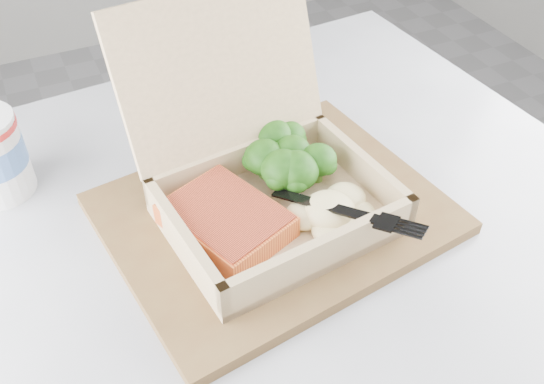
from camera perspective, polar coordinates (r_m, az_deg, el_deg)
name	(u,v)px	position (r m, az deg, el deg)	size (l,w,h in m)	color
cafe_table	(290,333)	(0.78, 1.70, -13.09)	(0.82, 0.82, 0.72)	black
serving_tray	(274,214)	(0.65, 0.21, -2.04)	(0.34, 0.27, 0.01)	brown
takeout_container	(258,164)	(0.62, -1.29, 2.70)	(0.25, 0.26, 0.20)	tan
salmon_fillet	(226,220)	(0.60, -4.35, -2.68)	(0.09, 0.12, 0.02)	orange
broccoli_pile	(292,158)	(0.66, 1.91, 3.26)	(0.11, 0.11, 0.04)	#266817
mashed_potatoes	(329,210)	(0.61, 5.41, -1.73)	(0.09, 0.08, 0.03)	beige
plastic_fork	(305,198)	(0.61, 3.13, -0.54)	(0.11, 0.15, 0.02)	black
receipt	(206,132)	(0.78, -6.27, 5.67)	(0.07, 0.12, 0.00)	white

